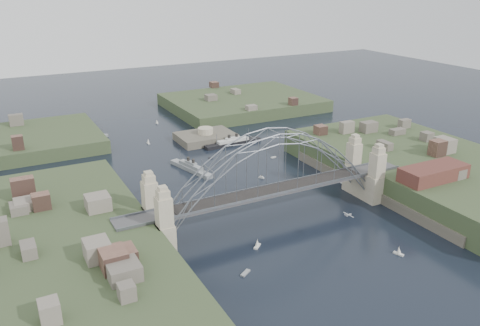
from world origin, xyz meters
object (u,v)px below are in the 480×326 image
at_px(naval_cruiser_far, 97,140).
at_px(ocean_liner, 233,143).
at_px(bridge, 272,176).
at_px(wharf_shed, 434,173).
at_px(fort_island, 206,142).
at_px(naval_cruiser_near, 191,168).

bearing_deg(naval_cruiser_far, ocean_liner, -32.31).
bearing_deg(ocean_liner, bridge, -107.71).
bearing_deg(wharf_shed, fort_island, 110.85).
bearing_deg(wharf_shed, ocean_liner, 108.32).
height_order(naval_cruiser_far, ocean_liner, ocean_liner).
bearing_deg(ocean_liner, naval_cruiser_far, 147.69).
bearing_deg(naval_cruiser_near, ocean_liner, 35.66).
bearing_deg(naval_cruiser_far, naval_cruiser_near, -65.96).
distance_m(wharf_shed, naval_cruiser_near, 75.83).
relative_size(fort_island, ocean_liner, 0.93).
bearing_deg(naval_cruiser_far, bridge, -73.49).
distance_m(bridge, wharf_shed, 46.23).
bearing_deg(fort_island, wharf_shed, -69.15).
xyz_separation_m(bridge, fort_island, (12.00, 70.00, -12.66)).
height_order(wharf_shed, naval_cruiser_near, wharf_shed).
bearing_deg(naval_cruiser_near, bridge, -82.49).
height_order(fort_island, naval_cruiser_far, fort_island).
relative_size(naval_cruiser_far, ocean_liner, 0.48).
bearing_deg(bridge, naval_cruiser_far, 106.51).
relative_size(fort_island, wharf_shed, 1.10).
xyz_separation_m(wharf_shed, naval_cruiser_far, (-70.54, 103.51, -9.26)).
bearing_deg(naval_cruiser_near, fort_island, 57.24).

